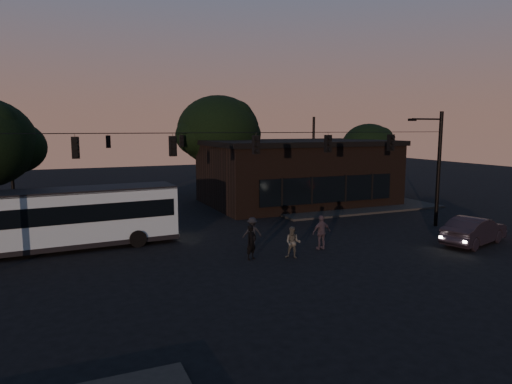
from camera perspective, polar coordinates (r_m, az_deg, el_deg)
name	(u,v)px	position (r m, az deg, el deg)	size (l,w,h in m)	color
ground	(290,266)	(21.83, 4.23, -9.18)	(120.00, 120.00, 0.00)	black
sidewalk_far_right	(338,203)	(39.57, 10.24, -1.38)	(14.00, 10.00, 0.15)	black
building	(297,172)	(39.37, 5.10, 2.54)	(15.40, 10.41, 5.40)	black
tree_behind	(218,131)	(42.72, -4.73, 7.65)	(7.60, 7.60, 9.43)	black
tree_right	(368,147)	(45.84, 13.88, 5.52)	(5.20, 5.20, 6.86)	black
signal_rig_near	(256,165)	(24.55, 0.00, 3.35)	(26.24, 0.30, 7.50)	black
signal_rig_far	(182,154)	(39.73, -9.25, 4.68)	(26.24, 0.30, 7.50)	black
bus	(67,216)	(26.27, -22.56, -2.75)	(11.62, 3.31, 3.24)	#8FA8B6
car	(474,230)	(28.23, 25.62, -4.36)	(1.65, 4.74, 1.56)	black
pedestrian_a	(251,242)	(22.55, -0.58, -6.30)	(0.63, 0.42, 1.74)	black
pedestrian_b	(293,243)	(22.85, 4.64, -6.31)	(0.78, 0.61, 1.60)	#3E3F39
pedestrian_c	(321,232)	(24.66, 8.19, -5.00)	(1.09, 0.45, 1.85)	#382E39
pedestrian_d	(252,232)	(24.87, -0.47, -5.06)	(1.06, 0.61, 1.64)	black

